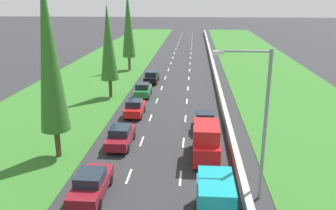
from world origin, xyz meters
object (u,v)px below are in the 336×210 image
object	(u,v)px
poplar_tree_third	(108,43)
poplar_tree_fourth	(128,25)
maroon_sedan_left_lane_second	(91,184)
maroon_sedan_left_lane_third	(121,136)
red_hatchback_left_lane	(135,108)
poplar_tree_second	(49,54)
green_hatchback_left_lane	(143,90)
street_light_mast	(260,116)
black_hatchback_right_lane	(205,121)
red_van_right_lane	(206,142)
teal_van_right_lane	(215,203)
black_sedan_left_lane	(152,77)

from	to	relation	value
poplar_tree_third	poplar_tree_fourth	bearing A→B (deg)	92.35
maroon_sedan_left_lane_second	maroon_sedan_left_lane_third	bearing A→B (deg)	88.42
maroon_sedan_left_lane_third	red_hatchback_left_lane	distance (m)	7.40
poplar_tree_second	green_hatchback_left_lane	bearing A→B (deg)	76.69
maroon_sedan_left_lane_third	street_light_mast	size ratio (longest dim) A/B	0.50
poplar_tree_fourth	street_light_mast	xyz separation A→B (m)	(14.34, -37.36, -2.07)
maroon_sedan_left_lane_third	maroon_sedan_left_lane_second	bearing A→B (deg)	-91.58
green_hatchback_left_lane	poplar_tree_third	distance (m)	6.85
black_hatchback_right_lane	red_van_right_lane	bearing A→B (deg)	-90.98
black_hatchback_right_lane	maroon_sedan_left_lane_second	bearing A→B (deg)	-121.28
green_hatchback_left_lane	teal_van_right_lane	bearing A→B (deg)	-73.36
maroon_sedan_left_lane_third	black_sedan_left_lane	size ratio (longest dim) A/B	1.00
red_van_right_lane	green_hatchback_left_lane	size ratio (longest dim) A/B	1.26
green_hatchback_left_lane	street_light_mast	bearing A→B (deg)	-65.54
maroon_sedan_left_lane_third	black_hatchback_right_lane	size ratio (longest dim) A/B	1.15
green_hatchback_left_lane	street_light_mast	xyz separation A→B (m)	(9.84, -21.62, 4.40)
red_van_right_lane	teal_van_right_lane	bearing A→B (deg)	-88.20
poplar_tree_second	black_hatchback_right_lane	bearing A→B (deg)	30.11
maroon_sedan_left_lane_second	red_hatchback_left_lane	xyz separation A→B (m)	(0.12, 15.11, 0.02)
poplar_tree_second	red_hatchback_left_lane	bearing A→B (deg)	67.00
red_hatchback_left_lane	red_van_right_lane	size ratio (longest dim) A/B	0.80
green_hatchback_left_lane	poplar_tree_third	size ratio (longest dim) A/B	0.36
poplar_tree_third	teal_van_right_lane	bearing A→B (deg)	-65.04
poplar_tree_second	maroon_sedan_left_lane_second	bearing A→B (deg)	-52.26
maroon_sedan_left_lane_third	poplar_tree_fourth	bearing A→B (deg)	98.97
green_hatchback_left_lane	black_hatchback_right_lane	size ratio (longest dim) A/B	1.00
maroon_sedan_left_lane_third	street_light_mast	bearing A→B (deg)	-36.69
maroon_sedan_left_lane_second	street_light_mast	world-z (taller)	street_light_mast
black_hatchback_right_lane	street_light_mast	distance (m)	12.29
maroon_sedan_left_lane_third	poplar_tree_fourth	size ratio (longest dim) A/B	0.36
black_sedan_left_lane	teal_van_right_lane	bearing A→B (deg)	-77.31
poplar_tree_second	street_light_mast	distance (m)	14.84
red_hatchback_left_lane	street_light_mast	bearing A→B (deg)	-56.39
maroon_sedan_left_lane_second	red_van_right_lane	xyz separation A→B (m)	(7.03, 5.66, 0.59)
maroon_sedan_left_lane_third	green_hatchback_left_lane	bearing A→B (deg)	91.06
maroon_sedan_left_lane_third	poplar_tree_second	bearing A→B (deg)	-150.14
maroon_sedan_left_lane_second	red_van_right_lane	world-z (taller)	red_van_right_lane
black_hatchback_right_lane	poplar_tree_second	world-z (taller)	poplar_tree_second
maroon_sedan_left_lane_second	maroon_sedan_left_lane_third	world-z (taller)	same
black_hatchback_right_lane	poplar_tree_third	size ratio (longest dim) A/B	0.36
red_van_right_lane	black_sedan_left_lane	bearing A→B (deg)	106.17
maroon_sedan_left_lane_third	poplar_tree_third	xyz separation A→B (m)	(-4.10, 13.94, 5.68)
black_hatchback_right_lane	poplar_tree_fourth	size ratio (longest dim) A/B	0.31
red_hatchback_left_lane	poplar_tree_fourth	distance (m)	24.18
maroon_sedan_left_lane_third	red_van_right_lane	world-z (taller)	red_van_right_lane
black_sedan_left_lane	poplar_tree_third	size ratio (longest dim) A/B	0.41
maroon_sedan_left_lane_second	street_light_mast	distance (m)	10.75
red_van_right_lane	poplar_tree_fourth	distance (m)	34.80
red_hatchback_left_lane	red_van_right_lane	bearing A→B (deg)	-53.83
maroon_sedan_left_lane_second	black_hatchback_right_lane	distance (m)	13.74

